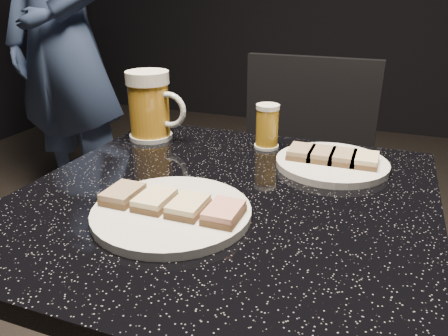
{
  "coord_description": "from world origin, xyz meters",
  "views": [
    {
      "loc": [
        0.24,
        -0.63,
        1.08
      ],
      "look_at": [
        0.0,
        0.0,
        0.8
      ],
      "focal_mm": 35.0,
      "sensor_mm": 36.0,
      "label": 1
    }
  ],
  "objects_px": {
    "beer_mug": "(150,106)",
    "beer_tumbler": "(267,127)",
    "table": "(224,307)",
    "plate_small": "(332,163)",
    "chair": "(298,183)",
    "patron": "(63,41)",
    "plate_large": "(172,212)"
  },
  "relations": [
    {
      "from": "table",
      "to": "beer_tumbler",
      "type": "xyz_separation_m",
      "value": [
        0.0,
        0.26,
        0.29
      ]
    },
    {
      "from": "patron",
      "to": "chair",
      "type": "distance_m",
      "value": 1.26
    },
    {
      "from": "patron",
      "to": "beer_mug",
      "type": "relative_size",
      "value": 10.92
    },
    {
      "from": "patron",
      "to": "table",
      "type": "height_order",
      "value": "patron"
    },
    {
      "from": "plate_large",
      "to": "patron",
      "type": "distance_m",
      "value": 1.55
    },
    {
      "from": "patron",
      "to": "beer_mug",
      "type": "xyz_separation_m",
      "value": [
        0.88,
        -0.77,
        -0.03
      ]
    },
    {
      "from": "chair",
      "to": "table",
      "type": "bearing_deg",
      "value": -90.68
    },
    {
      "from": "beer_mug",
      "to": "chair",
      "type": "relative_size",
      "value": 0.18
    },
    {
      "from": "plate_small",
      "to": "chair",
      "type": "distance_m",
      "value": 0.53
    },
    {
      "from": "table",
      "to": "beer_mug",
      "type": "relative_size",
      "value": 4.75
    },
    {
      "from": "beer_mug",
      "to": "chair",
      "type": "distance_m",
      "value": 0.6
    },
    {
      "from": "beer_tumbler",
      "to": "chair",
      "type": "bearing_deg",
      "value": 89.15
    },
    {
      "from": "plate_large",
      "to": "table",
      "type": "xyz_separation_m",
      "value": [
        0.05,
        0.1,
        -0.25
      ]
    },
    {
      "from": "plate_small",
      "to": "plate_large",
      "type": "bearing_deg",
      "value": -124.4
    },
    {
      "from": "beer_tumbler",
      "to": "chair",
      "type": "relative_size",
      "value": 0.11
    },
    {
      "from": "plate_large",
      "to": "table",
      "type": "distance_m",
      "value": 0.27
    },
    {
      "from": "beer_tumbler",
      "to": "table",
      "type": "bearing_deg",
      "value": -90.44
    },
    {
      "from": "chair",
      "to": "patron",
      "type": "bearing_deg",
      "value": 163.14
    },
    {
      "from": "plate_small",
      "to": "table",
      "type": "xyz_separation_m",
      "value": [
        -0.16,
        -0.2,
        -0.25
      ]
    },
    {
      "from": "plate_small",
      "to": "chair",
      "type": "bearing_deg",
      "value": 108.32
    },
    {
      "from": "patron",
      "to": "beer_tumbler",
      "type": "relative_size",
      "value": 17.61
    },
    {
      "from": "patron",
      "to": "chair",
      "type": "relative_size",
      "value": 1.95
    },
    {
      "from": "beer_tumbler",
      "to": "chair",
      "type": "height_order",
      "value": "chair"
    },
    {
      "from": "patron",
      "to": "beer_tumbler",
      "type": "xyz_separation_m",
      "value": [
        1.15,
        -0.73,
        -0.06
      ]
    },
    {
      "from": "plate_small",
      "to": "chair",
      "type": "height_order",
      "value": "chair"
    },
    {
      "from": "plate_large",
      "to": "plate_small",
      "type": "distance_m",
      "value": 0.36
    },
    {
      "from": "table",
      "to": "beer_tumbler",
      "type": "height_order",
      "value": "beer_tumbler"
    },
    {
      "from": "plate_large",
      "to": "table",
      "type": "height_order",
      "value": "plate_large"
    },
    {
      "from": "plate_large",
      "to": "beer_tumbler",
      "type": "bearing_deg",
      "value": 82.05
    },
    {
      "from": "table",
      "to": "beer_tumbler",
      "type": "relative_size",
      "value": 7.65
    },
    {
      "from": "beer_mug",
      "to": "beer_tumbler",
      "type": "height_order",
      "value": "beer_mug"
    },
    {
      "from": "plate_large",
      "to": "chair",
      "type": "bearing_deg",
      "value": 85.68
    }
  ]
}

